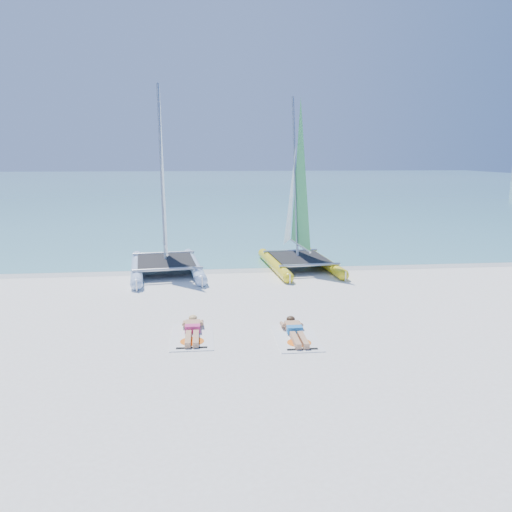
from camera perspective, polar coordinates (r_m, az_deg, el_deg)
The scene contains 9 objects.
ground at distance 13.84m, azimuth 2.17°, elevation -6.51°, with size 140.00×140.00×0.00m, color white.
sea at distance 76.17m, azimuth -4.50°, elevation 8.27°, with size 140.00×115.00×0.01m, color #7BC8CD.
wet_sand_strip at distance 19.11m, azimuth -0.12°, elevation -1.42°, with size 140.00×1.40×0.01m, color silver.
catamaran_blue at distance 18.53m, azimuth -10.49°, elevation 4.65°, with size 3.12×5.49×7.12m.
catamaran_yellow at distance 19.38m, azimuth 4.66°, elevation 5.05°, with size 2.75×5.35×6.70m.
towel_a at distance 12.18m, azimuth -7.27°, elevation -9.11°, with size 1.00×1.85×0.02m, color white.
sunbather_a at distance 12.32m, azimuth -7.27°, elevation -8.32°, with size 0.37×1.73×0.26m.
towel_b at distance 12.05m, azimuth 4.64°, elevation -9.29°, with size 1.00×1.85×0.02m, color white.
sunbather_b at distance 12.19m, azimuth 4.48°, elevation -8.49°, with size 0.37×1.73×0.26m.
Camera 1 is at (-1.86, -13.03, 4.28)m, focal length 35.00 mm.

